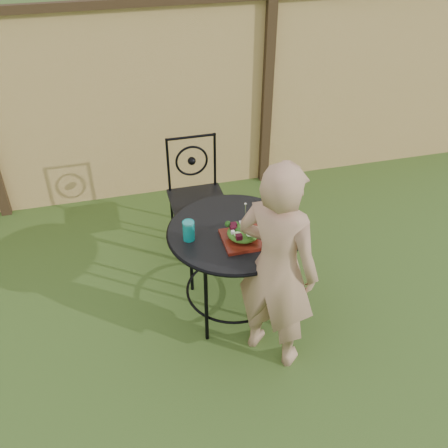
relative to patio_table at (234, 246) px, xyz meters
name	(u,v)px	position (x,y,z in m)	size (l,w,h in m)	color
ground	(180,359)	(-0.48, -0.39, -0.59)	(60.00, 60.00, 0.00)	#264616
fence	(131,105)	(-0.48, 1.80, 0.36)	(8.00, 0.12, 1.90)	#EFC676
patio_table	(234,246)	(0.00, 0.00, 0.00)	(0.92, 0.92, 0.72)	black
patio_chair	(196,192)	(-0.08, 0.88, -0.08)	(0.46, 0.46, 0.95)	black
diner	(277,268)	(0.14, -0.47, 0.16)	(0.54, 0.35, 1.48)	tan
salad_plate	(243,239)	(0.03, -0.13, 0.15)	(0.27, 0.27, 0.02)	#4E150B
salad	(243,233)	(0.03, -0.13, 0.20)	(0.21, 0.21, 0.08)	#235614
fork	(245,216)	(0.04, -0.13, 0.33)	(0.01, 0.01, 0.18)	silver
drinking_glass	(189,231)	(-0.32, -0.02, 0.21)	(0.08, 0.08, 0.14)	#0C8F8C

